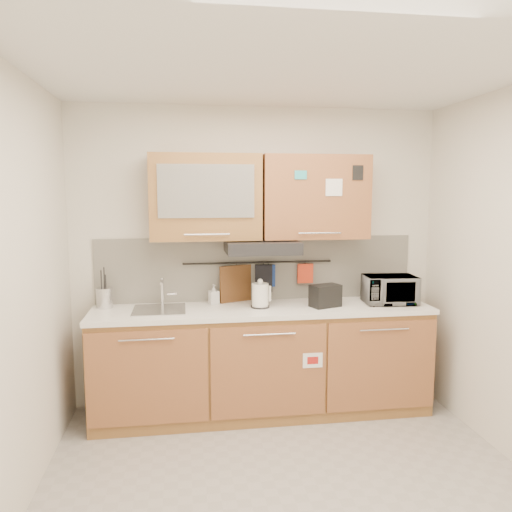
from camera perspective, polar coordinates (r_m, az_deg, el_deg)
name	(u,v)px	position (r m, az deg, el deg)	size (l,w,h in m)	color
floor	(293,495)	(3.45, 4.25, -25.57)	(3.20, 3.20, 0.00)	#9E9993
ceiling	(297,61)	(2.99, 4.76, 21.35)	(3.20, 3.20, 0.00)	white
wall_back	(257,257)	(4.41, 0.15, -0.13)	(3.20, 3.20, 0.00)	silver
wall_left	(7,299)	(3.04, -26.53, -4.38)	(3.00, 3.00, 0.00)	silver
base_cabinet	(263,366)	(4.33, 0.77, -12.50)	(2.80, 0.64, 0.88)	#AC7E3D
countertop	(263,309)	(4.18, 0.79, -6.13)	(2.82, 0.62, 0.04)	white
backsplash	(258,269)	(4.41, 0.17, -1.44)	(2.80, 0.02, 0.56)	silver
upper_cabinets	(260,197)	(4.20, 0.45, 6.75)	(1.82, 0.37, 0.70)	#AC7E3D
range_hood	(262,247)	(4.15, 0.67, 1.06)	(0.60, 0.46, 0.10)	black
sink	(159,310)	(4.15, -10.97, -6.03)	(0.42, 0.40, 0.26)	silver
utensil_rail	(258,262)	(4.37, 0.25, -0.74)	(0.02, 0.02, 1.30)	black
utensil_crock	(105,298)	(4.32, -16.92, -4.56)	(0.16, 0.16, 0.34)	silver
kettle	(260,296)	(4.15, 0.50, -4.60)	(0.18, 0.17, 0.24)	white
toaster	(325,296)	(4.21, 7.93, -4.50)	(0.28, 0.22, 0.19)	black
microwave	(390,290)	(4.44, 15.03, -3.73)	(0.43, 0.29, 0.24)	#999999
soap_bottle	(214,294)	(4.29, -4.84, -4.37)	(0.08, 0.08, 0.17)	#999999
cutting_board	(237,288)	(4.37, -2.21, -3.68)	(0.32, 0.02, 0.40)	brown
oven_mitt	(269,276)	(4.39, 1.45, -2.25)	(0.12, 0.03, 0.19)	navy
dark_pouch	(264,278)	(4.38, 0.88, -2.56)	(0.15, 0.04, 0.24)	black
pot_holder	(305,273)	(4.45, 5.65, -1.99)	(0.14, 0.02, 0.17)	red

